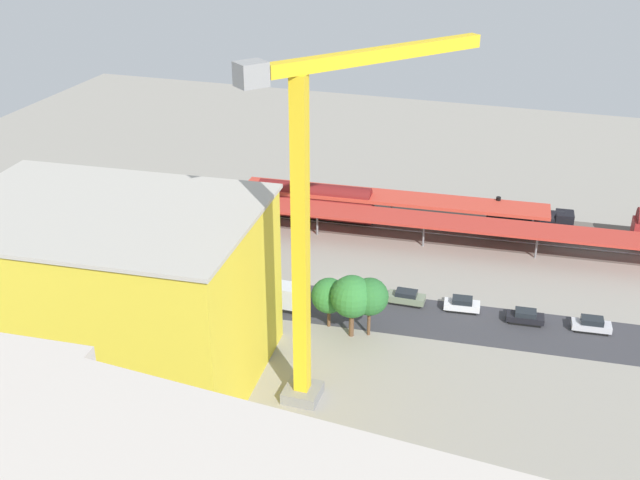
% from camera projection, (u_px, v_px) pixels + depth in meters
% --- Properties ---
extents(ground_plane, '(181.89, 181.89, 0.00)m').
position_uv_depth(ground_plane, '(340.00, 287.00, 99.97)').
color(ground_plane, gray).
rests_on(ground_plane, ground).
extents(rail_bed, '(114.30, 20.50, 0.01)m').
position_uv_depth(rail_bed, '(380.00, 220.00, 118.96)').
color(rail_bed, '#5B544C').
rests_on(rail_bed, ground).
extents(street_asphalt, '(114.03, 16.28, 0.01)m').
position_uv_depth(street_asphalt, '(329.00, 306.00, 95.70)').
color(street_asphalt, '#38383D').
rests_on(street_asphalt, ground).
extents(track_rails, '(113.46, 14.09, 0.12)m').
position_uv_depth(track_rails, '(380.00, 219.00, 118.89)').
color(track_rails, '#9E9EA8').
rests_on(track_rails, ground).
extents(platform_canopy_near, '(69.56, 9.76, 4.25)m').
position_uv_depth(platform_canopy_near, '(424.00, 220.00, 109.07)').
color(platform_canopy_near, '#B73328').
rests_on(platform_canopy_near, ground).
extents(platform_canopy_far, '(46.16, 8.23, 4.54)m').
position_uv_depth(platform_canopy_far, '(392.00, 198.00, 115.77)').
color(platform_canopy_far, '#C63D2D').
rests_on(platform_canopy_far, ground).
extents(locomotive, '(13.85, 3.53, 5.04)m').
position_uv_depth(locomotive, '(534.00, 221.00, 114.30)').
color(locomotive, black).
rests_on(locomotive, ground).
extents(freight_coach_far, '(18.21, 4.09, 5.77)m').
position_uv_depth(freight_coach_far, '(315.00, 201.00, 118.04)').
color(freight_coach_far, black).
rests_on(freight_coach_far, ground).
extents(parked_car_0, '(4.61, 2.18, 1.73)m').
position_uv_depth(parked_car_0, '(591.00, 325.00, 90.25)').
color(parked_car_0, black).
rests_on(parked_car_0, ground).
extents(parked_car_1, '(4.52, 2.21, 1.62)m').
position_uv_depth(parked_car_1, '(525.00, 317.00, 91.94)').
color(parked_car_1, black).
rests_on(parked_car_1, ground).
extents(parked_car_2, '(4.49, 2.31, 1.72)m').
position_uv_depth(parked_car_2, '(462.00, 305.00, 94.42)').
color(parked_car_2, black).
rests_on(parked_car_2, ground).
extents(parked_car_3, '(4.65, 1.98, 1.72)m').
position_uv_depth(parked_car_3, '(406.00, 298.00, 95.96)').
color(parked_car_3, black).
rests_on(parked_car_3, ground).
extents(construction_building, '(31.71, 23.03, 18.31)m').
position_uv_depth(construction_building, '(111.00, 294.00, 79.92)').
color(construction_building, yellow).
rests_on(construction_building, ground).
extents(construction_roof_slab, '(32.35, 23.67, 0.40)m').
position_uv_depth(construction_roof_slab, '(100.00, 212.00, 75.84)').
color(construction_roof_slab, '#B7B2A8').
rests_on(construction_roof_slab, construction_building).
extents(tower_crane, '(17.51, 20.99, 34.98)m').
position_uv_depth(tower_crane, '(318.00, 208.00, 71.17)').
color(tower_crane, gray).
rests_on(tower_crane, ground).
extents(box_truck_0, '(9.60, 2.68, 3.14)m').
position_uv_depth(box_truck_0, '(266.00, 293.00, 95.30)').
color(box_truck_0, black).
rests_on(box_truck_0, ground).
extents(street_tree_0, '(5.39, 5.39, 7.99)m').
position_uv_depth(street_tree_0, '(29.00, 241.00, 100.18)').
color(street_tree_0, brown).
rests_on(street_tree_0, ground).
extents(street_tree_1, '(4.18, 4.18, 6.20)m').
position_uv_depth(street_tree_1, '(329.00, 296.00, 89.77)').
color(street_tree_1, brown).
rests_on(street_tree_1, ground).
extents(street_tree_2, '(5.63, 5.63, 7.44)m').
position_uv_depth(street_tree_2, '(140.00, 265.00, 95.66)').
color(street_tree_2, brown).
rests_on(street_tree_2, ground).
extents(street_tree_3, '(4.33, 4.33, 7.23)m').
position_uv_depth(street_tree_3, '(370.00, 297.00, 87.66)').
color(street_tree_3, brown).
rests_on(street_tree_3, ground).
extents(street_tree_4, '(4.89, 4.89, 7.64)m').
position_uv_depth(street_tree_4, '(352.00, 297.00, 87.43)').
color(street_tree_4, brown).
rests_on(street_tree_4, ground).
extents(traffic_light, '(0.50, 0.36, 6.62)m').
position_uv_depth(traffic_light, '(183.00, 235.00, 103.70)').
color(traffic_light, '#333333').
rests_on(traffic_light, ground).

